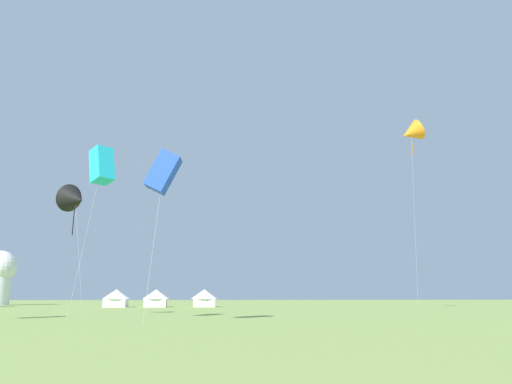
{
  "coord_description": "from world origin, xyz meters",
  "views": [
    {
      "loc": [
        -4.02,
        -4.49,
        1.87
      ],
      "look_at": [
        0.0,
        32.0,
        10.32
      ],
      "focal_mm": 31.66,
      "sensor_mm": 36.0,
      "label": 1
    }
  ],
  "objects_px": {
    "kite_cyan_box": "(102,165)",
    "kite_black_delta": "(75,199)",
    "festival_tent_right": "(116,297)",
    "kite_orange_delta": "(411,133)",
    "kite_blue_box": "(163,172)",
    "festival_tent_center": "(204,297)",
    "festival_tent_left": "(156,297)"
  },
  "relations": [
    {
      "from": "kite_orange_delta",
      "to": "kite_cyan_box",
      "type": "xyz_separation_m",
      "value": [
        -35.96,
        -22.04,
        -12.28
      ]
    },
    {
      "from": "festival_tent_center",
      "to": "kite_black_delta",
      "type": "bearing_deg",
      "value": -108.6
    },
    {
      "from": "kite_blue_box",
      "to": "festival_tent_left",
      "type": "relative_size",
      "value": 2.67
    },
    {
      "from": "kite_orange_delta",
      "to": "kite_black_delta",
      "type": "height_order",
      "value": "kite_orange_delta"
    },
    {
      "from": "kite_orange_delta",
      "to": "festival_tent_left",
      "type": "xyz_separation_m",
      "value": [
        -36.02,
        22.6,
        -22.27
      ]
    },
    {
      "from": "festival_tent_center",
      "to": "festival_tent_left",
      "type": "bearing_deg",
      "value": 180.0
    },
    {
      "from": "kite_orange_delta",
      "to": "festival_tent_left",
      "type": "height_order",
      "value": "kite_orange_delta"
    },
    {
      "from": "kite_orange_delta",
      "to": "kite_blue_box",
      "type": "xyz_separation_m",
      "value": [
        -30.97,
        -25.36,
        -13.58
      ]
    },
    {
      "from": "kite_blue_box",
      "to": "kite_black_delta",
      "type": "distance_m",
      "value": 14.98
    },
    {
      "from": "festival_tent_left",
      "to": "festival_tent_right",
      "type": "bearing_deg",
      "value": 180.0
    },
    {
      "from": "festival_tent_right",
      "to": "festival_tent_left",
      "type": "relative_size",
      "value": 1.0
    },
    {
      "from": "kite_orange_delta",
      "to": "festival_tent_right",
      "type": "distance_m",
      "value": 53.05
    },
    {
      "from": "kite_black_delta",
      "to": "festival_tent_center",
      "type": "bearing_deg",
      "value": 71.4
    },
    {
      "from": "kite_black_delta",
      "to": "festival_tent_left",
      "type": "xyz_separation_m",
      "value": [
        4.11,
        36.1,
        -9.05
      ]
    },
    {
      "from": "kite_cyan_box",
      "to": "festival_tent_right",
      "type": "relative_size",
      "value": 2.94
    },
    {
      "from": "kite_blue_box",
      "to": "festival_tent_center",
      "type": "xyz_separation_m",
      "value": [
        3.0,
        47.96,
        -8.69
      ]
    },
    {
      "from": "kite_blue_box",
      "to": "festival_tent_center",
      "type": "height_order",
      "value": "kite_blue_box"
    },
    {
      "from": "festival_tent_right",
      "to": "festival_tent_center",
      "type": "height_order",
      "value": "festival_tent_center"
    },
    {
      "from": "kite_cyan_box",
      "to": "kite_black_delta",
      "type": "distance_m",
      "value": 9.55
    },
    {
      "from": "kite_orange_delta",
      "to": "festival_tent_right",
      "type": "height_order",
      "value": "kite_orange_delta"
    },
    {
      "from": "festival_tent_left",
      "to": "festival_tent_center",
      "type": "height_order",
      "value": "festival_tent_center"
    },
    {
      "from": "kite_cyan_box",
      "to": "festival_tent_left",
      "type": "relative_size",
      "value": 2.94
    },
    {
      "from": "kite_black_delta",
      "to": "festival_tent_left",
      "type": "distance_m",
      "value": 37.45
    },
    {
      "from": "kite_cyan_box",
      "to": "kite_black_delta",
      "type": "relative_size",
      "value": 1.07
    },
    {
      "from": "kite_blue_box",
      "to": "festival_tent_center",
      "type": "bearing_deg",
      "value": 86.42
    },
    {
      "from": "kite_cyan_box",
      "to": "festival_tent_right",
      "type": "height_order",
      "value": "kite_cyan_box"
    },
    {
      "from": "kite_orange_delta",
      "to": "festival_tent_center",
      "type": "relative_size",
      "value": 5.76
    },
    {
      "from": "kite_cyan_box",
      "to": "festival_tent_right",
      "type": "distance_m",
      "value": 46.21
    },
    {
      "from": "kite_black_delta",
      "to": "festival_tent_left",
      "type": "relative_size",
      "value": 2.75
    },
    {
      "from": "kite_blue_box",
      "to": "festival_tent_right",
      "type": "distance_m",
      "value": 50.09
    },
    {
      "from": "kite_orange_delta",
      "to": "festival_tent_right",
      "type": "xyz_separation_m",
      "value": [
        -42.51,
        22.6,
        -22.28
      ]
    },
    {
      "from": "kite_cyan_box",
      "to": "festival_tent_left",
      "type": "xyz_separation_m",
      "value": [
        -0.06,
        44.64,
        -10.0
      ]
    }
  ]
}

